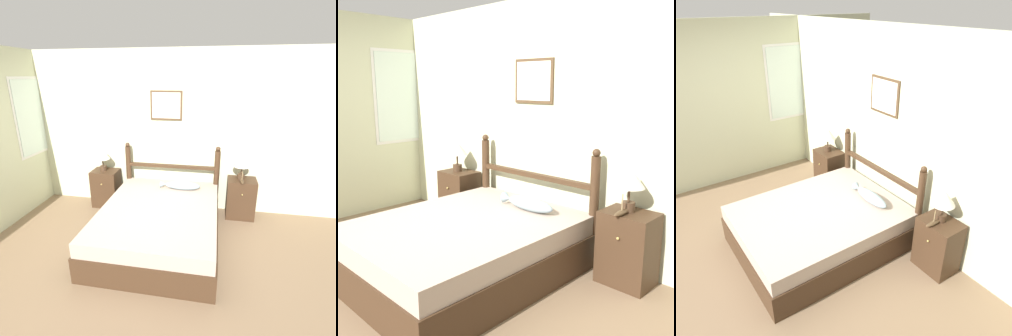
% 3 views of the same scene
% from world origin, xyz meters
% --- Properties ---
extents(ground_plane, '(16.00, 16.00, 0.00)m').
position_xyz_m(ground_plane, '(0.00, 0.00, 0.00)').
color(ground_plane, '#7A6047').
extents(wall_back, '(6.40, 0.08, 2.55)m').
position_xyz_m(wall_back, '(0.00, 1.73, 1.28)').
color(wall_back, beige).
rests_on(wall_back, ground_plane).
extents(bed, '(1.55, 1.98, 0.50)m').
position_xyz_m(bed, '(0.20, 0.64, 0.25)').
color(bed, '#3D2819').
rests_on(bed, ground_plane).
extents(headboard, '(1.55, 0.09, 1.12)m').
position_xyz_m(headboard, '(0.20, 1.58, 0.60)').
color(headboard, '#3D2819').
rests_on(headboard, ground_plane).
extents(nightstand_left, '(0.44, 0.37, 0.64)m').
position_xyz_m(nightstand_left, '(-0.93, 1.50, 0.32)').
color(nightstand_left, '#3D2819').
rests_on(nightstand_left, ground_plane).
extents(nightstand_right, '(0.44, 0.37, 0.64)m').
position_xyz_m(nightstand_right, '(1.33, 1.50, 0.32)').
color(nightstand_right, '#3D2819').
rests_on(nightstand_right, ground_plane).
extents(table_lamp_left, '(0.25, 0.25, 0.38)m').
position_xyz_m(table_lamp_left, '(-0.95, 1.49, 0.91)').
color(table_lamp_left, '#422D1E').
rests_on(table_lamp_left, nightstand_left).
extents(table_lamp_right, '(0.25, 0.25, 0.38)m').
position_xyz_m(table_lamp_right, '(1.31, 1.51, 0.91)').
color(table_lamp_right, '#422D1E').
rests_on(table_lamp_right, nightstand_right).
extents(model_boat, '(0.06, 0.23, 0.18)m').
position_xyz_m(model_boat, '(1.31, 1.39, 0.66)').
color(model_boat, '#4C3823').
rests_on(model_boat, nightstand_right).
extents(fish_pillow, '(0.61, 0.16, 0.13)m').
position_xyz_m(fish_pillow, '(0.40, 1.27, 0.56)').
color(fish_pillow, '#8499A3').
rests_on(fish_pillow, bed).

